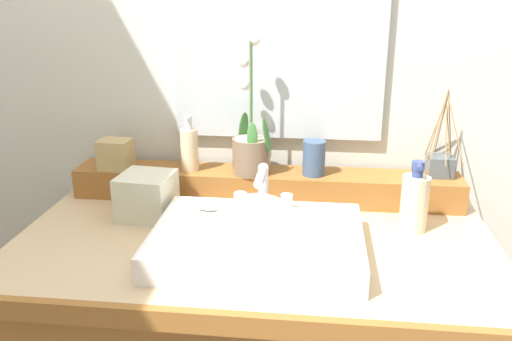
% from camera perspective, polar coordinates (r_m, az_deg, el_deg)
% --- Properties ---
extents(wall_back, '(2.96, 0.20, 2.70)m').
position_cam_1_polar(wall_back, '(1.59, 1.72, 15.05)').
color(wall_back, silver).
rests_on(wall_back, ground).
extents(back_ledge, '(1.06, 0.13, 0.08)m').
position_cam_1_polar(back_ledge, '(1.50, 0.95, -1.54)').
color(back_ledge, '#935C28').
rests_on(back_ledge, vanity_cabinet).
extents(sink_basin, '(0.46, 0.34, 0.27)m').
position_cam_1_polar(sink_basin, '(1.20, 0.12, -7.76)').
color(sink_basin, white).
rests_on(sink_basin, vanity_cabinet).
extents(soap_bar, '(0.07, 0.04, 0.02)m').
position_cam_1_polar(soap_bar, '(1.29, -4.96, -3.64)').
color(soap_bar, silver).
rests_on(soap_bar, sink_basin).
extents(potted_plant, '(0.11, 0.11, 0.37)m').
position_cam_1_polar(potted_plant, '(1.46, -0.51, 2.39)').
color(potted_plant, brown).
rests_on(potted_plant, back_ledge).
extents(soap_dispenser, '(0.05, 0.05, 0.15)m').
position_cam_1_polar(soap_dispenser, '(1.49, -7.05, 2.36)').
color(soap_dispenser, beige).
rests_on(soap_dispenser, back_ledge).
extents(tumbler_cup, '(0.06, 0.06, 0.10)m').
position_cam_1_polar(tumbler_cup, '(1.45, 6.14, 1.33)').
color(tumbler_cup, '#3A506F').
rests_on(tumbler_cup, back_ledge).
extents(reed_diffuser, '(0.09, 0.12, 0.24)m').
position_cam_1_polar(reed_diffuser, '(1.53, 18.85, 0.69)').
color(reed_diffuser, '#4D565C').
rests_on(reed_diffuser, back_ledge).
extents(trinket_box, '(0.09, 0.08, 0.08)m').
position_cam_1_polar(trinket_box, '(1.55, -14.62, 1.65)').
color(trinket_box, tan).
rests_on(trinket_box, back_ledge).
extents(lotion_bottle, '(0.07, 0.07, 0.18)m').
position_cam_1_polar(lotion_bottle, '(1.35, 16.40, -3.18)').
color(lotion_bottle, beige).
rests_on(lotion_bottle, vanity_cabinet).
extents(tissue_box, '(0.14, 0.14, 0.11)m').
position_cam_1_polar(tissue_box, '(1.41, -11.47, -2.63)').
color(tissue_box, beige).
rests_on(tissue_box, vanity_cabinet).
extents(mirror, '(0.57, 0.02, 0.47)m').
position_cam_1_polar(mirror, '(1.49, 2.37, 12.28)').
color(mirror, silver).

